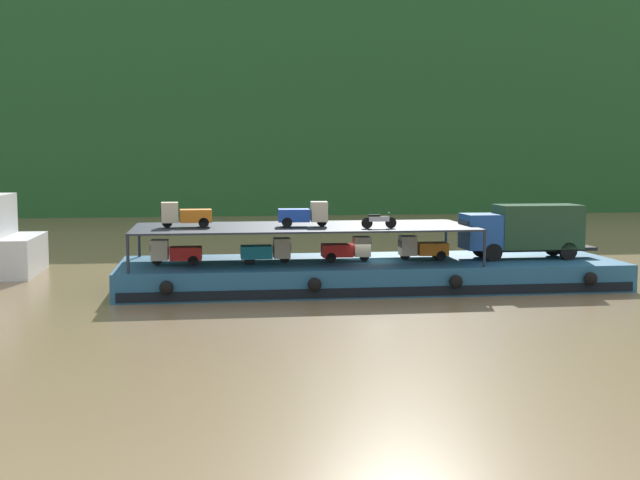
{
  "coord_description": "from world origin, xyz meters",
  "views": [
    {
      "loc": [
        -9.15,
        -45.65,
        7.34
      ],
      "look_at": [
        -2.86,
        0.0,
        2.7
      ],
      "focal_mm": 46.47,
      "sensor_mm": 36.0,
      "label": 1
    }
  ],
  "objects_px": {
    "mini_truck_upper_mid": "(304,214)",
    "mini_truck_lower_fore": "(422,248)",
    "mini_truck_lower_aft": "(267,251)",
    "mini_truck_lower_mid": "(347,249)",
    "cargo_barge": "(370,274)",
    "mini_truck_lower_stern": "(175,252)",
    "covered_lorry": "(524,229)",
    "motorcycle_upper_port": "(379,221)",
    "mini_truck_upper_stern": "(185,215)"
  },
  "relations": [
    {
      "from": "mini_truck_upper_mid",
      "to": "mini_truck_lower_fore",
      "type": "bearing_deg",
      "value": 2.52
    },
    {
      "from": "mini_truck_lower_aft",
      "to": "mini_truck_lower_mid",
      "type": "xyz_separation_m",
      "value": [
        4.52,
        0.2,
        0.0
      ]
    },
    {
      "from": "mini_truck_lower_fore",
      "to": "mini_truck_upper_mid",
      "type": "relative_size",
      "value": 0.99
    },
    {
      "from": "cargo_barge",
      "to": "mini_truck_lower_stern",
      "type": "relative_size",
      "value": 10.09
    },
    {
      "from": "mini_truck_lower_mid",
      "to": "mini_truck_lower_fore",
      "type": "height_order",
      "value": "same"
    },
    {
      "from": "covered_lorry",
      "to": "motorcycle_upper_port",
      "type": "relative_size",
      "value": 4.14
    },
    {
      "from": "cargo_barge",
      "to": "covered_lorry",
      "type": "height_order",
      "value": "covered_lorry"
    },
    {
      "from": "cargo_barge",
      "to": "mini_truck_lower_mid",
      "type": "bearing_deg",
      "value": -172.26
    },
    {
      "from": "cargo_barge",
      "to": "mini_truck_lower_mid",
      "type": "xyz_separation_m",
      "value": [
        -1.37,
        -0.19,
        1.44
      ]
    },
    {
      "from": "mini_truck_lower_stern",
      "to": "mini_truck_upper_stern",
      "type": "bearing_deg",
      "value": 39.2
    },
    {
      "from": "mini_truck_upper_stern",
      "to": "mini_truck_lower_stern",
      "type": "bearing_deg",
      "value": -140.8
    },
    {
      "from": "mini_truck_lower_mid",
      "to": "mini_truck_upper_mid",
      "type": "height_order",
      "value": "mini_truck_upper_mid"
    },
    {
      "from": "mini_truck_lower_aft",
      "to": "mini_truck_lower_fore",
      "type": "bearing_deg",
      "value": 1.76
    },
    {
      "from": "cargo_barge",
      "to": "mini_truck_lower_mid",
      "type": "distance_m",
      "value": 1.99
    },
    {
      "from": "mini_truck_lower_aft",
      "to": "motorcycle_upper_port",
      "type": "relative_size",
      "value": 1.44
    },
    {
      "from": "mini_truck_lower_stern",
      "to": "mini_truck_upper_mid",
      "type": "xyz_separation_m",
      "value": [
        7.03,
        0.05,
        2.0
      ]
    },
    {
      "from": "mini_truck_lower_aft",
      "to": "mini_truck_lower_mid",
      "type": "relative_size",
      "value": 0.99
    },
    {
      "from": "cargo_barge",
      "to": "motorcycle_upper_port",
      "type": "height_order",
      "value": "motorcycle_upper_port"
    },
    {
      "from": "covered_lorry",
      "to": "motorcycle_upper_port",
      "type": "distance_m",
      "value": 9.18
    },
    {
      "from": "mini_truck_lower_aft",
      "to": "mini_truck_upper_mid",
      "type": "bearing_deg",
      "value": -0.74
    },
    {
      "from": "mini_truck_lower_aft",
      "to": "motorcycle_upper_port",
      "type": "xyz_separation_m",
      "value": [
        5.91,
        -1.78,
        1.74
      ]
    },
    {
      "from": "mini_truck_lower_mid",
      "to": "mini_truck_upper_mid",
      "type": "relative_size",
      "value": 0.99
    },
    {
      "from": "mini_truck_lower_aft",
      "to": "cargo_barge",
      "type": "bearing_deg",
      "value": 3.77
    },
    {
      "from": "mini_truck_lower_mid",
      "to": "mini_truck_lower_fore",
      "type": "xyz_separation_m",
      "value": [
        4.36,
        0.07,
        0.0
      ]
    },
    {
      "from": "mini_truck_lower_stern",
      "to": "motorcycle_upper_port",
      "type": "distance_m",
      "value": 11.13
    },
    {
      "from": "mini_truck_lower_fore",
      "to": "mini_truck_upper_stern",
      "type": "bearing_deg",
      "value": 179.58
    },
    {
      "from": "covered_lorry",
      "to": "mini_truck_upper_stern",
      "type": "relative_size",
      "value": 2.83
    },
    {
      "from": "mini_truck_lower_mid",
      "to": "mini_truck_upper_stern",
      "type": "relative_size",
      "value": 0.99
    },
    {
      "from": "mini_truck_lower_fore",
      "to": "motorcycle_upper_port",
      "type": "bearing_deg",
      "value": -145.4
    },
    {
      "from": "covered_lorry",
      "to": "mini_truck_lower_stern",
      "type": "height_order",
      "value": "covered_lorry"
    },
    {
      "from": "mini_truck_lower_aft",
      "to": "covered_lorry",
      "type": "bearing_deg",
      "value": 0.39
    },
    {
      "from": "mini_truck_lower_mid",
      "to": "mini_truck_upper_stern",
      "type": "bearing_deg",
      "value": 178.92
    },
    {
      "from": "mini_truck_lower_aft",
      "to": "motorcycle_upper_port",
      "type": "distance_m",
      "value": 6.41
    },
    {
      "from": "mini_truck_lower_aft",
      "to": "mini_truck_lower_stern",
      "type": "bearing_deg",
      "value": -179.06
    },
    {
      "from": "mini_truck_lower_stern",
      "to": "motorcycle_upper_port",
      "type": "height_order",
      "value": "motorcycle_upper_port"
    },
    {
      "from": "mini_truck_lower_fore",
      "to": "mini_truck_upper_mid",
      "type": "distance_m",
      "value": 7.1
    },
    {
      "from": "mini_truck_lower_stern",
      "to": "covered_lorry",
      "type": "bearing_deg",
      "value": 0.53
    },
    {
      "from": "motorcycle_upper_port",
      "to": "mini_truck_lower_aft",
      "type": "bearing_deg",
      "value": 163.24
    },
    {
      "from": "covered_lorry",
      "to": "mini_truck_upper_stern",
      "type": "bearing_deg",
      "value": 179.21
    },
    {
      "from": "covered_lorry",
      "to": "cargo_barge",
      "type": "bearing_deg",
      "value": 178.18
    },
    {
      "from": "mini_truck_upper_mid",
      "to": "mini_truck_lower_aft",
      "type": "bearing_deg",
      "value": 179.26
    },
    {
      "from": "mini_truck_lower_aft",
      "to": "mini_truck_upper_mid",
      "type": "distance_m",
      "value": 2.88
    },
    {
      "from": "covered_lorry",
      "to": "mini_truck_upper_mid",
      "type": "relative_size",
      "value": 2.83
    },
    {
      "from": "covered_lorry",
      "to": "mini_truck_lower_fore",
      "type": "xyz_separation_m",
      "value": [
        -5.99,
        0.17,
        -1.0
      ]
    },
    {
      "from": "mini_truck_upper_mid",
      "to": "motorcycle_upper_port",
      "type": "xyz_separation_m",
      "value": [
        3.83,
        -1.75,
        -0.26
      ]
    },
    {
      "from": "mini_truck_upper_stern",
      "to": "motorcycle_upper_port",
      "type": "height_order",
      "value": "mini_truck_upper_stern"
    },
    {
      "from": "mini_truck_upper_mid",
      "to": "motorcycle_upper_port",
      "type": "height_order",
      "value": "mini_truck_upper_mid"
    },
    {
      "from": "cargo_barge",
      "to": "mini_truck_lower_mid",
      "type": "relative_size",
      "value": 10.1
    },
    {
      "from": "mini_truck_lower_stern",
      "to": "mini_truck_lower_fore",
      "type": "distance_m",
      "value": 13.83
    },
    {
      "from": "mini_truck_lower_mid",
      "to": "mini_truck_lower_fore",
      "type": "distance_m",
      "value": 4.36
    }
  ]
}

